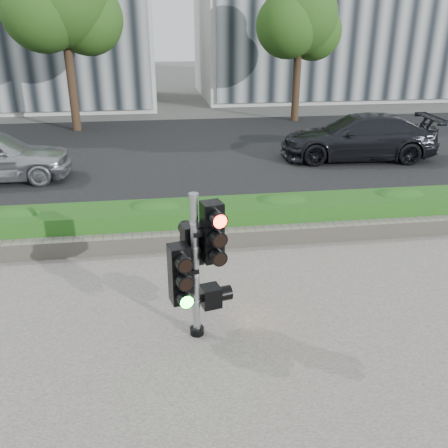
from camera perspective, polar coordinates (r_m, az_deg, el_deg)
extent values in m
plane|color=#51514C|center=(7.99, 1.06, -8.61)|extent=(120.00, 120.00, 0.00)
cube|color=#9E9389|center=(6.02, 5.12, -20.73)|extent=(16.00, 11.00, 0.03)
cube|color=black|center=(17.28, -4.29, 8.67)|extent=(60.00, 13.00, 0.02)
cube|color=gray|center=(10.76, -1.61, 0.29)|extent=(60.00, 0.25, 0.12)
cube|color=gray|center=(9.56, -0.74, -1.74)|extent=(12.00, 0.32, 0.34)
cube|color=#3D932D|center=(10.09, -1.23, 0.64)|extent=(12.00, 1.00, 0.68)
cylinder|color=black|center=(21.62, -17.85, 15.90)|extent=(0.36, 0.36, 4.03)
sphere|color=#254814|center=(21.75, -16.10, 22.62)|extent=(2.88, 2.88, 2.88)
sphere|color=#254814|center=(21.22, -21.05, 22.86)|extent=(3.17, 3.17, 3.17)
cylinder|color=black|center=(23.32, 8.71, 16.53)|extent=(0.36, 0.36, 3.58)
sphere|color=#254814|center=(23.21, 9.15, 23.45)|extent=(3.33, 3.33, 3.33)
sphere|color=#254814|center=(23.74, 10.72, 21.78)|extent=(2.56, 2.56, 2.56)
sphere|color=#254814|center=(22.66, 7.71, 22.59)|extent=(2.82, 2.82, 2.82)
cylinder|color=black|center=(7.03, -3.26, -12.69)|extent=(0.20, 0.20, 0.10)
cylinder|color=gray|center=(6.50, -3.45, -5.50)|extent=(0.11, 0.11, 2.10)
cylinder|color=gray|center=(6.07, -3.69, 3.48)|extent=(0.13, 0.13, 0.05)
cube|color=#FF1107|center=(6.31, -1.45, -0.96)|extent=(0.32, 0.32, 0.84)
cube|color=#14E51E|center=(6.42, -5.37, -6.00)|extent=(0.32, 0.32, 0.84)
cube|color=black|center=(6.59, -3.90, -2.39)|extent=(0.32, 0.32, 0.57)
cube|color=orange|center=(6.83, -1.63, -8.67)|extent=(0.32, 0.32, 0.31)
imported|color=black|center=(16.68, 15.79, 10.05)|extent=(5.29, 2.58, 1.48)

